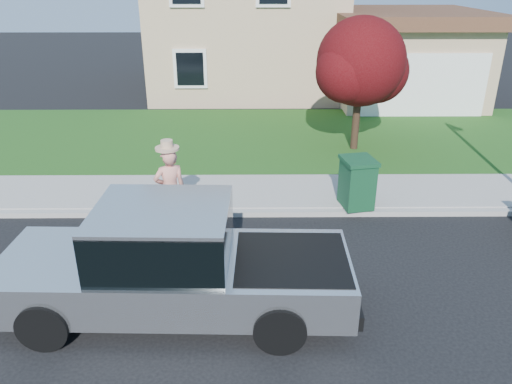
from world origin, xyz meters
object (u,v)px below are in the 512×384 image
(pickup_truck, at_px, (173,265))
(woman, at_px, (170,189))
(ornamental_tree, at_px, (362,66))
(trash_bin, at_px, (357,182))

(pickup_truck, height_order, woman, woman)
(ornamental_tree, bearing_deg, trash_bin, -100.79)
(woman, height_order, ornamental_tree, ornamental_tree)
(woman, bearing_deg, trash_bin, 170.46)
(ornamental_tree, relative_size, trash_bin, 3.42)
(woman, bearing_deg, ornamental_tree, -155.24)
(pickup_truck, distance_m, woman, 2.86)
(pickup_truck, distance_m, trash_bin, 5.14)
(woman, relative_size, trash_bin, 1.76)
(pickup_truck, bearing_deg, ornamental_tree, 62.25)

